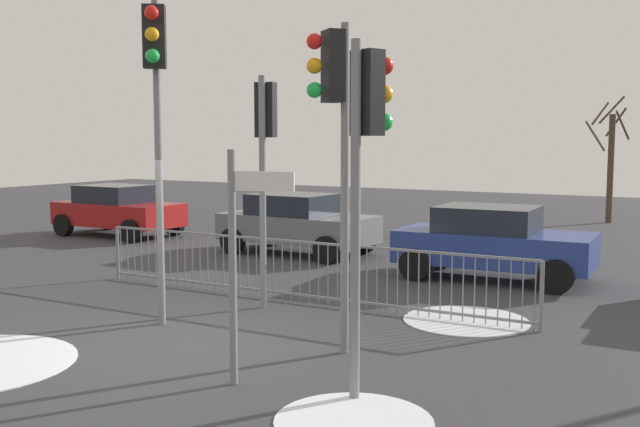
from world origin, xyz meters
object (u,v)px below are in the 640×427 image
at_px(car_red_far, 117,209).
at_px(car_grey_trailing, 296,223).
at_px(traffic_light_foreground_left, 366,138).
at_px(traffic_light_foreground_right, 266,139).
at_px(bare_tree_left, 610,161).
at_px(car_blue_mid, 493,242).
at_px(traffic_light_mid_left, 334,114).
at_px(traffic_light_rear_left, 156,89).
at_px(direction_sign_post, 238,254).

bearing_deg(car_red_far, car_grey_trailing, -1.34).
bearing_deg(traffic_light_foreground_left, car_red_far, 165.55).
height_order(traffic_light_foreground_right, bare_tree_left, bare_tree_left).
xyz_separation_m(traffic_light_foreground_right, car_grey_trailing, (-2.48, 5.00, -2.04)).
bearing_deg(car_blue_mid, bare_tree_left, 85.72).
xyz_separation_m(car_blue_mid, bare_tree_left, (0.51, 11.64, 1.31)).
xyz_separation_m(traffic_light_mid_left, car_blue_mid, (0.32, 6.04, -2.37)).
distance_m(traffic_light_mid_left, traffic_light_foreground_right, 2.99).
relative_size(traffic_light_foreground_right, car_blue_mid, 1.00).
relative_size(car_grey_trailing, bare_tree_left, 0.91).
bearing_deg(car_red_far, traffic_light_foreground_left, -33.52).
bearing_deg(bare_tree_left, traffic_light_foreground_left, -89.38).
distance_m(traffic_light_rear_left, car_red_far, 11.17).
relative_size(traffic_light_rear_left, traffic_light_foreground_left, 1.26).
bearing_deg(bare_tree_left, traffic_light_rear_left, -102.01).
height_order(traffic_light_foreground_left, car_blue_mid, traffic_light_foreground_left).
bearing_deg(traffic_light_foreground_right, traffic_light_rear_left, -120.04).
xyz_separation_m(car_grey_trailing, car_red_far, (-6.25, 0.26, 0.00)).
bearing_deg(traffic_light_foreground_left, car_blue_mid, 115.74).
relative_size(traffic_light_foreground_right, traffic_light_foreground_left, 1.00).
height_order(traffic_light_foreground_left, direction_sign_post, traffic_light_foreground_left).
height_order(direction_sign_post, car_blue_mid, direction_sign_post).
relative_size(traffic_light_foreground_left, car_grey_trailing, 1.00).
height_order(traffic_light_foreground_right, car_red_far, traffic_light_foreground_right).
bearing_deg(car_red_far, traffic_light_rear_left, -40.51).
xyz_separation_m(traffic_light_rear_left, car_red_far, (-8.10, 7.18, -2.77)).
distance_m(traffic_light_foreground_left, car_grey_trailing, 10.15).
bearing_deg(traffic_light_foreground_right, direction_sign_post, -72.56).
bearing_deg(car_grey_trailing, traffic_light_mid_left, -53.03).
relative_size(traffic_light_mid_left, traffic_light_foreground_left, 1.11).
distance_m(traffic_light_foreground_left, bare_tree_left, 18.88).
height_order(direction_sign_post, car_grey_trailing, direction_sign_post).
height_order(traffic_light_foreground_left, bare_tree_left, bare_tree_left).
height_order(traffic_light_rear_left, traffic_light_foreground_right, traffic_light_rear_left).
bearing_deg(traffic_light_rear_left, traffic_light_foreground_left, 129.01).
distance_m(car_blue_mid, bare_tree_left, 11.72).
xyz_separation_m(traffic_light_rear_left, bare_tree_left, (3.77, 17.73, -1.46)).
xyz_separation_m(car_grey_trailing, car_blue_mid, (5.11, -0.83, 0.00)).
xyz_separation_m(traffic_light_foreground_left, car_grey_trailing, (-5.83, 8.06, -2.05)).
distance_m(traffic_light_mid_left, car_grey_trailing, 8.71).
distance_m(traffic_light_rear_left, direction_sign_post, 3.61).
height_order(car_red_far, bare_tree_left, bare_tree_left).
height_order(traffic_light_rear_left, bare_tree_left, traffic_light_rear_left).
bearing_deg(traffic_light_foreground_left, direction_sign_post, -143.66).
xyz_separation_m(traffic_light_mid_left, bare_tree_left, (0.83, 17.68, -1.06)).
bearing_deg(car_grey_trailing, direction_sign_post, -60.32).
relative_size(traffic_light_mid_left, car_grey_trailing, 1.11).
bearing_deg(direction_sign_post, car_red_far, 128.48).
distance_m(traffic_light_foreground_right, car_grey_trailing, 5.95).
bearing_deg(car_blue_mid, traffic_light_foreground_left, -86.14).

